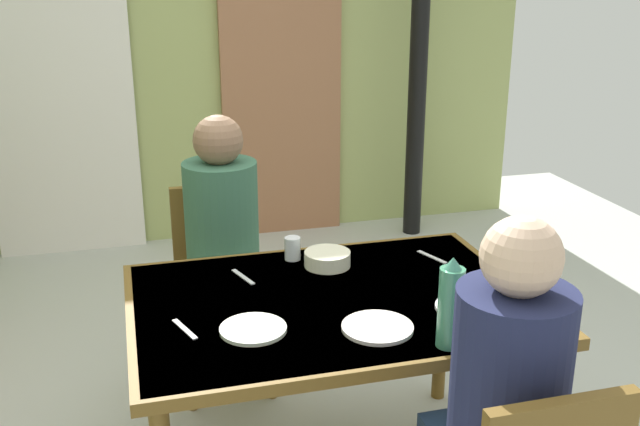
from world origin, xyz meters
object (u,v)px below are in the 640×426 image
chair_far_diner (221,274)px  serving_bowl_center (327,259)px  water_bottle_green_near (451,305)px  dining_table (332,317)px  person_near_diner (507,378)px  person_far_diner (222,222)px

chair_far_diner → serving_bowl_center: size_ratio=5.12×
chair_far_diner → serving_bowl_center: chair_far_diner is taller
chair_far_diner → water_bottle_green_near: (0.51, -1.22, 0.36)m
water_bottle_green_near → dining_table: bearing=121.1°
dining_table → person_near_diner: 0.75m
dining_table → water_bottle_green_near: bearing=-58.9°
chair_far_diner → person_far_diner: 0.31m
chair_far_diner → person_far_diner: person_far_diner is taller
person_near_diner → chair_far_diner: bearing=109.5°
chair_far_diner → person_near_diner: 1.62m
dining_table → person_far_diner: size_ratio=1.73×
person_far_diner → water_bottle_green_near: bearing=115.1°
chair_far_diner → water_bottle_green_near: water_bottle_green_near is taller
serving_bowl_center → person_near_diner: bearing=-77.8°
serving_bowl_center → chair_far_diner: bearing=120.7°
person_far_diner → water_bottle_green_near: person_far_diner is taller
person_near_diner → serving_bowl_center: 0.98m
dining_table → chair_far_diner: bearing=108.0°
water_bottle_green_near → serving_bowl_center: 0.70m
person_far_diner → water_bottle_green_near: size_ratio=2.77×
dining_table → person_far_diner: (-0.27, 0.68, 0.13)m
chair_far_diner → water_bottle_green_near: size_ratio=3.13×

